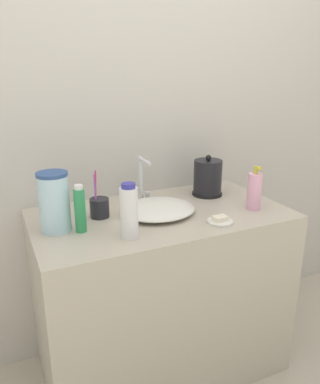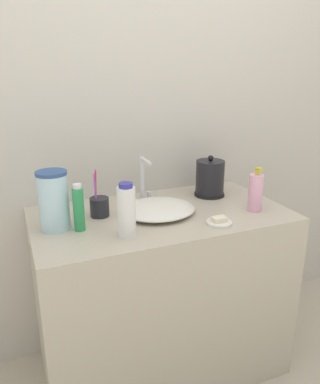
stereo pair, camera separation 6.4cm
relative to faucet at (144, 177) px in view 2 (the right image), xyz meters
The scene contains 11 objects.
wall_back 0.37m from the faucet, 85.03° to the left, with size 6.00×0.04×2.60m.
vanity_counter 0.57m from the faucet, 85.94° to the right, with size 1.15×0.64×0.84m.
sink_basin 0.21m from the faucet, 91.47° to the right, with size 0.34×0.31×0.05m.
faucet is the anchor object (origin of this frame).
electric_kettle 0.35m from the faucet, ahead, with size 0.16×0.16×0.21m.
toothbrush_cup 0.29m from the faucet, 155.14° to the right, with size 0.08×0.08×0.21m.
lotion_bottle 0.53m from the faucet, 37.30° to the right, with size 0.07×0.07×0.21m.
shampoo_bottle 0.42m from the faucet, 119.42° to the right, with size 0.07×0.07×0.22m.
mouthwash_bottle 0.44m from the faucet, 147.02° to the right, with size 0.04×0.04×0.20m.
soap_dish 0.46m from the faucet, 64.92° to the right, with size 0.11×0.11×0.03m.
water_pitcher 0.49m from the faucet, 157.68° to the right, with size 0.12×0.12×0.24m.
Camera 2 is at (-0.62, -1.15, 1.46)m, focal length 35.00 mm.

